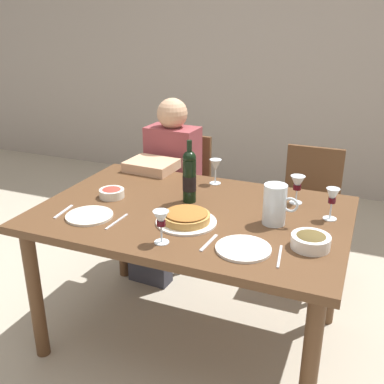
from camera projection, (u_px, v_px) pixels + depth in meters
The scene contains 21 objects.
ground_plane at pixel (192, 336), 2.50m from camera, with size 8.00×8.00×0.00m, color #B2A893.
back_wall at pixel (296, 44), 4.15m from camera, with size 8.00×0.10×2.80m, color #A3998E.
dining_table at pixel (192, 227), 2.25m from camera, with size 1.50×1.00×0.76m.
wine_bottle at pixel (189, 176), 2.28m from camera, with size 0.07×0.07×0.32m.
water_pitcher at pixel (275, 207), 2.05m from camera, with size 0.16×0.11×0.19m.
baked_tart at pixel (186, 217), 2.08m from camera, with size 0.28×0.28×0.06m.
salad_bowl at pixel (112, 192), 2.37m from camera, with size 0.13×0.13×0.05m.
olive_bowl at pixel (311, 240), 1.85m from camera, with size 0.16×0.16×0.07m.
wine_glass_left_diner at pixel (332, 198), 2.09m from camera, with size 0.06×0.06×0.15m.
wine_glass_right_diner at pixel (297, 184), 2.27m from camera, with size 0.07×0.07×0.15m.
wine_glass_centre at pixel (161, 220), 1.87m from camera, with size 0.07×0.07×0.15m.
wine_glass_spare at pixel (216, 166), 2.53m from camera, with size 0.07×0.07×0.14m.
dinner_plate_left_setting at pixel (89, 216), 2.15m from camera, with size 0.22×0.22×0.01m, color silver.
dinner_plate_right_setting at pixel (243, 249), 1.84m from camera, with size 0.23×0.23×0.01m, color white.
fork_left_setting at pixel (64, 212), 2.20m from camera, with size 0.16×0.01×0.01m, color silver.
knife_left_setting at pixel (117, 222), 2.09m from camera, with size 0.18×0.01×0.01m, color silver.
knife_right_setting at pixel (280, 256), 1.79m from camera, with size 0.18×0.01×0.01m, color silver.
spoon_right_setting at pixel (209, 243), 1.90m from camera, with size 0.16×0.01×0.01m, color silver.
chair_left at pixel (181, 189), 3.23m from camera, with size 0.42×0.42×0.87m.
diner_left at pixel (165, 183), 2.98m from camera, with size 0.35×0.52×1.16m.
chair_right at pixel (309, 207), 2.92m from camera, with size 0.40×0.40×0.87m.
Camera 1 is at (0.77, -1.88, 1.66)m, focal length 42.26 mm.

